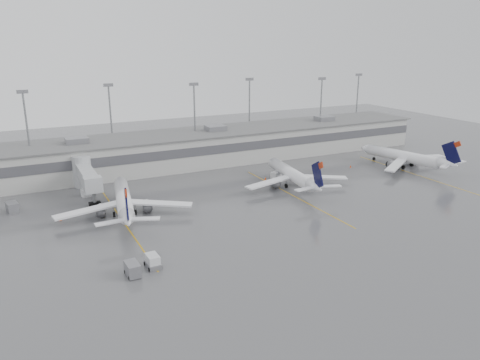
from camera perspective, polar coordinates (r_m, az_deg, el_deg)
name	(u,v)px	position (r m, az deg, el deg)	size (l,w,h in m)	color
ground	(281,259)	(70.50, 4.98, -9.51)	(260.00, 260.00, 0.00)	#4C4C4F
terminal	(161,151)	(119.62, -9.57, 3.50)	(152.00, 17.00, 9.45)	#ADADA8
light_masts	(153,117)	(123.57, -10.55, 7.59)	(142.40, 8.00, 20.60)	gray
jet_bridge_right	(85,174)	(103.86, -18.36, 0.67)	(4.00, 17.20, 7.00)	#9D9FA2
stand_markings	(216,208)	(90.12, -2.98, -3.47)	(105.25, 40.00, 0.01)	#C5900B
jet_mid_left	(124,201)	(88.44, -13.98, -2.44)	(24.48, 27.67, 9.01)	white
jet_mid_right	(293,175)	(103.09, 6.52, 0.64)	(23.76, 26.80, 8.69)	white
jet_far_right	(407,157)	(125.28, 19.65, 2.69)	(24.10, 27.32, 8.96)	white
baggage_tug	(153,262)	(68.63, -10.59, -9.84)	(2.01, 3.01, 1.89)	silver
baggage_cart	(132,269)	(66.80, -12.98, -10.53)	(1.80, 3.00, 1.89)	slate
gse_uld_b	(87,193)	(101.67, -18.14, -1.47)	(2.21, 1.47, 1.56)	silver
gse_uld_c	(276,175)	(109.08, 4.43, 0.58)	(2.34, 1.56, 1.66)	silver
gse_loader	(12,207)	(97.66, -26.01, -3.01)	(1.89, 3.03, 1.89)	slate
cone_b	(60,218)	(90.01, -21.06, -4.39)	(0.49, 0.49, 0.77)	#F94205
cone_c	(265,178)	(108.03, 3.12, 0.19)	(0.47, 0.47, 0.75)	#F94205
cone_d	(351,166)	(121.86, 13.33, 1.65)	(0.38, 0.38, 0.61)	#F94205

